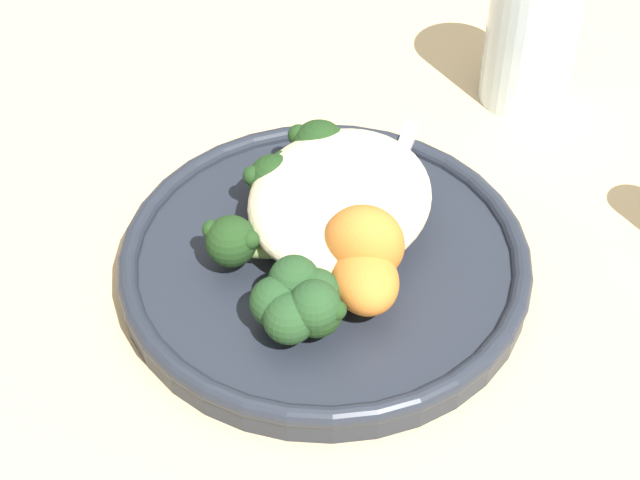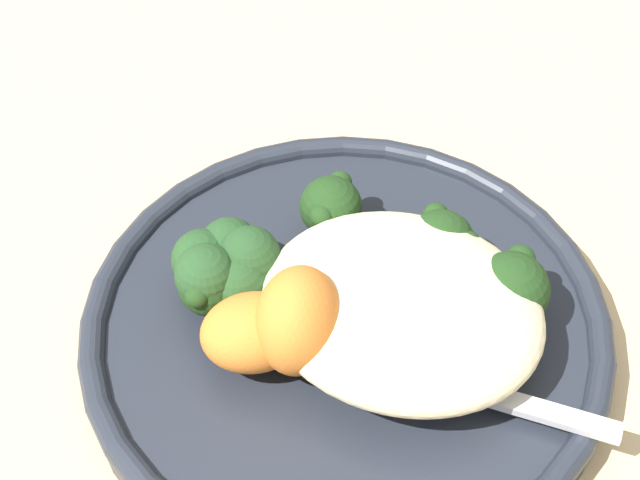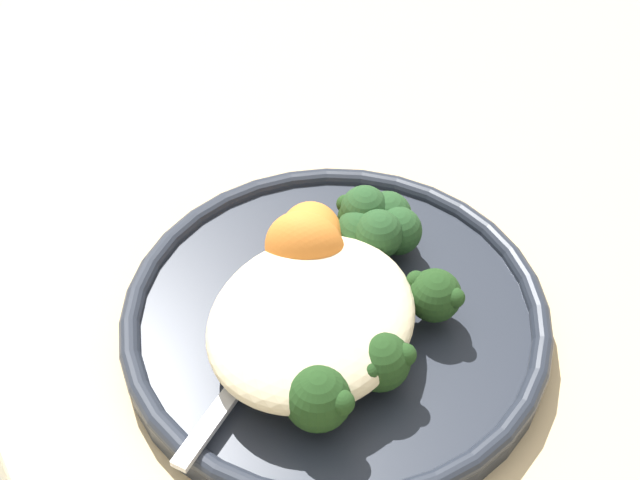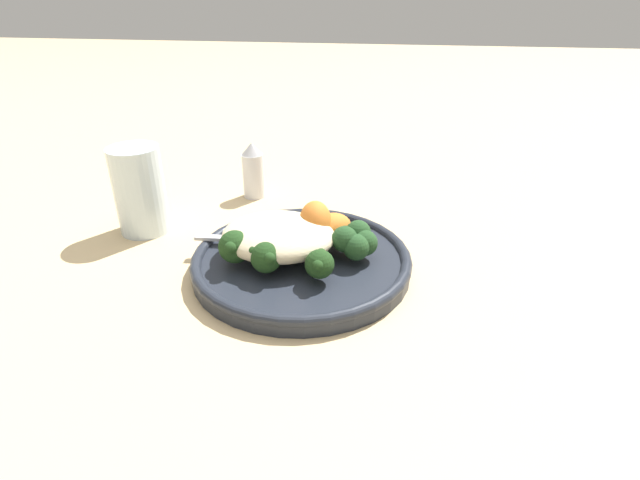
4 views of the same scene
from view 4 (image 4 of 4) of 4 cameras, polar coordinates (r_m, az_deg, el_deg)
name	(u,v)px [view 4 (image 4 of 4)]	position (r m, az deg, el deg)	size (l,w,h in m)	color
ground_plane	(302,270)	(0.55, -2.08, -3.44)	(4.00, 4.00, 0.00)	#D6B784
plate	(306,260)	(0.54, -1.62, -2.25)	(0.24, 0.24, 0.02)	#232833
quinoa_mound	(279,235)	(0.53, -4.74, 0.60)	(0.12, 0.10, 0.04)	beige
broccoli_stalk_0	(252,245)	(0.53, -7.83, -0.52)	(0.10, 0.09, 0.03)	#8EB25B
broccoli_stalk_1	(277,250)	(0.51, -4.93, -1.16)	(0.05, 0.10, 0.03)	#8EB25B
broccoli_stalk_2	(315,259)	(0.50, -0.59, -2.19)	(0.06, 0.10, 0.03)	#8EB25B
broccoli_stalk_3	(345,238)	(0.54, 2.92, 0.26)	(0.09, 0.03, 0.03)	#8EB25B
sweet_potato_chunk_0	(315,222)	(0.55, -0.53, 2.03)	(0.04, 0.04, 0.05)	orange
sweet_potato_chunk_1	(332,227)	(0.55, 1.37, 1.47)	(0.04, 0.04, 0.03)	orange
kale_tuft	(354,240)	(0.53, 3.88, -0.03)	(0.05, 0.05, 0.03)	#234723
spoon	(260,238)	(0.56, -6.91, 0.20)	(0.10, 0.03, 0.01)	silver
water_glass	(140,190)	(0.65, -19.92, 5.36)	(0.06, 0.06, 0.11)	silver
salt_shaker	(253,171)	(0.72, -7.66, 7.87)	(0.03, 0.03, 0.08)	silver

